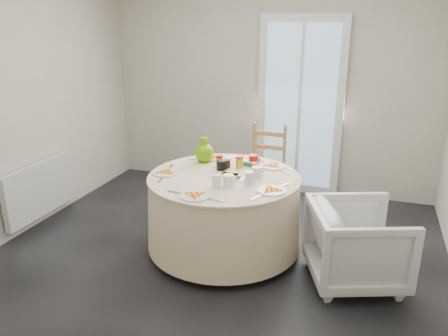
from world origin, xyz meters
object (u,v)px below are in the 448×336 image
(green_pitcher, at_px, (204,148))
(radiator, at_px, (42,188))
(table, at_px, (224,212))
(wooden_chair, at_px, (264,166))
(armchair, at_px, (358,238))

(green_pitcher, bearing_deg, radiator, -166.15)
(table, bearing_deg, wooden_chair, 85.24)
(table, xyz_separation_m, green_pitcher, (-0.31, 0.32, 0.49))
(table, relative_size, green_pitcher, 5.82)
(table, bearing_deg, radiator, -178.02)
(wooden_chair, height_order, green_pitcher, green_pitcher)
(radiator, distance_m, table, 1.97)
(armchair, bearing_deg, radiator, 68.03)
(radiator, xyz_separation_m, wooden_chair, (2.06, 1.19, 0.09))
(radiator, xyz_separation_m, table, (1.97, 0.07, -0.01))
(table, height_order, green_pitcher, green_pitcher)
(armchair, xyz_separation_m, green_pitcher, (-1.48, 0.46, 0.48))
(table, xyz_separation_m, armchair, (1.17, -0.14, 0.02))
(wooden_chair, relative_size, green_pitcher, 3.92)
(table, distance_m, armchair, 1.18)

